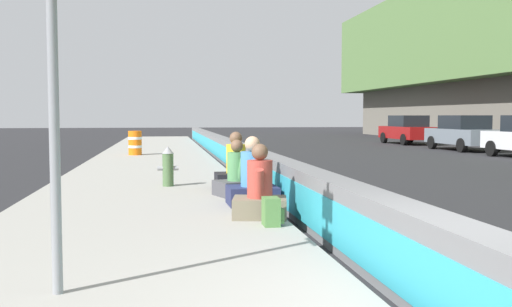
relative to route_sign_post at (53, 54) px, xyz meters
name	(u,v)px	position (x,y,z in m)	size (l,w,h in m)	color
jersey_barrier	(463,281)	(-1.11, -3.17, -1.79)	(76.00, 0.45, 0.85)	slate
route_sign_post	(53,54)	(0.00, 0.00, 0.00)	(0.44, 0.09, 3.60)	gray
fire_hydrant	(168,166)	(7.66, -1.01, -1.62)	(0.26, 0.46, 0.88)	#47663D
seated_person_foreground	(260,194)	(3.47, -2.36, -1.72)	(0.83, 0.92, 1.13)	#706651
seated_person_middle	(252,183)	(4.74, -2.44, -1.70)	(0.76, 0.87, 1.19)	#23284C
seated_person_rear	(237,178)	(5.92, -2.32, -1.73)	(0.88, 0.95, 1.09)	#424247
seated_person_far	(236,170)	(7.09, -2.44, -1.69)	(0.77, 0.88, 1.21)	black
backpack	(272,212)	(2.78, -2.41, -1.88)	(0.32, 0.28, 0.40)	#4C7A3D
construction_barrel	(135,143)	(18.17, 0.19, -1.59)	(0.54, 0.54, 0.95)	orange
parked_car_midline	(463,133)	(21.09, -15.32, -1.35)	(4.53, 2.01, 1.71)	slate
parked_car_far	(408,130)	(27.58, -15.32, -1.35)	(4.55, 2.04, 1.71)	maroon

